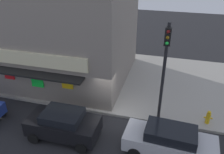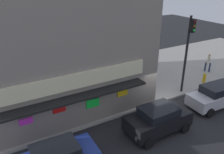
# 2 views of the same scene
# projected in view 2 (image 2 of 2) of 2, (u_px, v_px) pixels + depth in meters

# --- Properties ---
(ground_plane) EXTENTS (61.34, 61.34, 0.00)m
(ground_plane) POSITION_uv_depth(u_px,v_px,m) (158.00, 104.00, 17.18)
(ground_plane) COLOR #232326
(sidewalk) EXTENTS (40.90, 10.02, 0.17)m
(sidewalk) POSITION_uv_depth(u_px,v_px,m) (122.00, 79.00, 21.10)
(sidewalk) COLOR #A39E93
(sidewalk) RESTS_ON ground_plane
(corner_building) EXTENTS (11.96, 9.51, 8.66)m
(corner_building) POSITION_uv_depth(u_px,v_px,m) (52.00, 42.00, 16.10)
(corner_building) COLOR gray
(corner_building) RESTS_ON sidewalk
(traffic_light) EXTENTS (0.32, 0.58, 5.97)m
(traffic_light) POSITION_uv_depth(u_px,v_px,m) (188.00, 46.00, 17.16)
(traffic_light) COLOR black
(traffic_light) RESTS_ON sidewalk
(fire_hydrant) EXTENTS (0.50, 0.26, 0.87)m
(fire_hydrant) POSITION_uv_depth(u_px,v_px,m) (204.00, 78.00, 20.08)
(fire_hydrant) COLOR gold
(fire_hydrant) RESTS_ON sidewalk
(trash_can) EXTENTS (0.53, 0.53, 0.77)m
(trash_can) POSITION_uv_depth(u_px,v_px,m) (82.00, 108.00, 15.67)
(trash_can) COLOR #2D2D2D
(trash_can) RESTS_ON sidewalk
(pedestrian) EXTENTS (0.53, 0.54, 1.76)m
(pedestrian) POSITION_uv_depth(u_px,v_px,m) (208.00, 62.00, 22.18)
(pedestrian) COLOR navy
(pedestrian) RESTS_ON sidewalk
(parked_car_black) EXTENTS (3.96, 2.09, 1.67)m
(parked_car_black) POSITION_uv_depth(u_px,v_px,m) (158.00, 119.00, 13.90)
(parked_car_black) COLOR black
(parked_car_black) RESTS_ON ground_plane
(parked_car_silver) EXTENTS (4.67, 2.17, 1.65)m
(parked_car_silver) POSITION_uv_depth(u_px,v_px,m) (218.00, 95.00, 16.70)
(parked_car_silver) COLOR #B7B7BC
(parked_car_silver) RESTS_ON ground_plane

